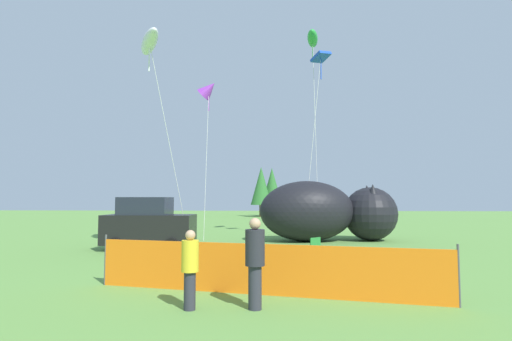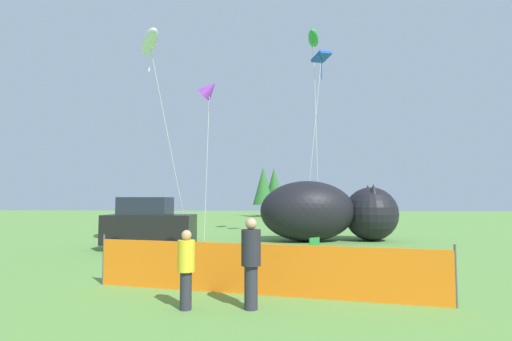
{
  "view_description": "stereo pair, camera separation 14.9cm",
  "coord_description": "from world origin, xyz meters",
  "px_view_note": "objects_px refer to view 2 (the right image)",
  "views": [
    {
      "loc": [
        1.53,
        -13.64,
        2.25
      ],
      "look_at": [
        0.43,
        4.31,
        3.51
      ],
      "focal_mm": 28.0,
      "sensor_mm": 36.0,
      "label": 1
    },
    {
      "loc": [
        1.68,
        -13.63,
        2.25
      ],
      "look_at": [
        0.43,
        4.31,
        3.51
      ],
      "focal_mm": 28.0,
      "sensor_mm": 36.0,
      "label": 2
    }
  ],
  "objects_px": {
    "parked_car": "(149,224)",
    "kite_purple_delta": "(210,90)",
    "kite_white_ghost": "(150,43)",
    "spectator_in_yellow_shirt": "(186,266)",
    "kite_green_fish": "(313,39)",
    "inflatable_cat": "(326,213)",
    "folding_chair": "(311,249)",
    "spectator_in_black_shirt": "(251,259)",
    "kite_blue_box": "(321,61)"
  },
  "relations": [
    {
      "from": "parked_car",
      "to": "kite_purple_delta",
      "type": "bearing_deg",
      "value": 71.83
    },
    {
      "from": "kite_white_ghost",
      "to": "spectator_in_yellow_shirt",
      "type": "bearing_deg",
      "value": -65.75
    },
    {
      "from": "spectator_in_yellow_shirt",
      "to": "kite_green_fish",
      "type": "relative_size",
      "value": 0.13
    },
    {
      "from": "parked_car",
      "to": "kite_white_ghost",
      "type": "bearing_deg",
      "value": -80.93
    },
    {
      "from": "inflatable_cat",
      "to": "folding_chair",
      "type": "bearing_deg",
      "value": -109.52
    },
    {
      "from": "parked_car",
      "to": "spectator_in_black_shirt",
      "type": "relative_size",
      "value": 2.1
    },
    {
      "from": "parked_car",
      "to": "spectator_in_black_shirt",
      "type": "distance_m",
      "value": 10.51
    },
    {
      "from": "folding_chair",
      "to": "kite_green_fish",
      "type": "distance_m",
      "value": 14.67
    },
    {
      "from": "spectator_in_yellow_shirt",
      "to": "kite_green_fish",
      "type": "xyz_separation_m",
      "value": [
        3.79,
        15.11,
        10.81
      ]
    },
    {
      "from": "inflatable_cat",
      "to": "spectator_in_black_shirt",
      "type": "xyz_separation_m",
      "value": [
        -2.89,
        -13.17,
        -0.46
      ]
    },
    {
      "from": "kite_blue_box",
      "to": "parked_car",
      "type": "bearing_deg",
      "value": -147.96
    },
    {
      "from": "spectator_in_yellow_shirt",
      "to": "kite_white_ghost",
      "type": "xyz_separation_m",
      "value": [
        -3.84,
        8.53,
        8.17
      ]
    },
    {
      "from": "folding_chair",
      "to": "spectator_in_black_shirt",
      "type": "height_order",
      "value": "spectator_in_black_shirt"
    },
    {
      "from": "folding_chair",
      "to": "spectator_in_yellow_shirt",
      "type": "height_order",
      "value": "spectator_in_yellow_shirt"
    },
    {
      "from": "spectator_in_black_shirt",
      "to": "kite_blue_box",
      "type": "xyz_separation_m",
      "value": [
        2.83,
        14.16,
        9.06
      ]
    },
    {
      "from": "inflatable_cat",
      "to": "kite_purple_delta",
      "type": "height_order",
      "value": "kite_purple_delta"
    },
    {
      "from": "inflatable_cat",
      "to": "kite_purple_delta",
      "type": "distance_m",
      "value": 9.72
    },
    {
      "from": "spectator_in_black_shirt",
      "to": "kite_white_ghost",
      "type": "bearing_deg",
      "value": 121.52
    },
    {
      "from": "spectator_in_black_shirt",
      "to": "parked_car",
      "type": "bearing_deg",
      "value": 120.14
    },
    {
      "from": "kite_white_ghost",
      "to": "kite_green_fish",
      "type": "bearing_deg",
      "value": 40.79
    },
    {
      "from": "spectator_in_yellow_shirt",
      "to": "spectator_in_black_shirt",
      "type": "distance_m",
      "value": 1.33
    },
    {
      "from": "inflatable_cat",
      "to": "kite_blue_box",
      "type": "xyz_separation_m",
      "value": [
        -0.06,
        1.0,
        8.61
      ]
    },
    {
      "from": "kite_green_fish",
      "to": "kite_blue_box",
      "type": "relative_size",
      "value": 1.15
    },
    {
      "from": "inflatable_cat",
      "to": "kite_blue_box",
      "type": "height_order",
      "value": "kite_blue_box"
    },
    {
      "from": "parked_car",
      "to": "kite_green_fish",
      "type": "relative_size",
      "value": 0.32
    },
    {
      "from": "kite_green_fish",
      "to": "spectator_in_black_shirt",
      "type": "bearing_deg",
      "value": -99.37
    },
    {
      "from": "spectator_in_yellow_shirt",
      "to": "spectator_in_black_shirt",
      "type": "bearing_deg",
      "value": 4.98
    },
    {
      "from": "folding_chair",
      "to": "spectator_in_yellow_shirt",
      "type": "bearing_deg",
      "value": 108.47
    },
    {
      "from": "inflatable_cat",
      "to": "kite_white_ghost",
      "type": "height_order",
      "value": "kite_white_ghost"
    },
    {
      "from": "inflatable_cat",
      "to": "kite_green_fish",
      "type": "xyz_separation_m",
      "value": [
        -0.42,
        1.83,
        10.22
      ]
    },
    {
      "from": "folding_chair",
      "to": "kite_blue_box",
      "type": "distance_m",
      "value": 12.94
    },
    {
      "from": "spectator_in_yellow_shirt",
      "to": "kite_green_fish",
      "type": "distance_m",
      "value": 18.96
    },
    {
      "from": "parked_car",
      "to": "kite_blue_box",
      "type": "height_order",
      "value": "kite_blue_box"
    },
    {
      "from": "parked_car",
      "to": "folding_chair",
      "type": "xyz_separation_m",
      "value": [
        6.87,
        -3.61,
        -0.55
      ]
    },
    {
      "from": "folding_chair",
      "to": "spectator_in_black_shirt",
      "type": "distance_m",
      "value": 5.72
    },
    {
      "from": "spectator_in_black_shirt",
      "to": "kite_white_ghost",
      "type": "height_order",
      "value": "kite_white_ghost"
    },
    {
      "from": "kite_white_ghost",
      "to": "kite_green_fish",
      "type": "xyz_separation_m",
      "value": [
        7.63,
        6.59,
        2.64
      ]
    },
    {
      "from": "parked_car",
      "to": "kite_purple_delta",
      "type": "height_order",
      "value": "kite_purple_delta"
    },
    {
      "from": "spectator_in_yellow_shirt",
      "to": "inflatable_cat",
      "type": "bearing_deg",
      "value": 72.4
    },
    {
      "from": "parked_car",
      "to": "kite_purple_delta",
      "type": "xyz_separation_m",
      "value": [
        1.66,
        5.27,
        7.47
      ]
    },
    {
      "from": "kite_blue_box",
      "to": "inflatable_cat",
      "type": "bearing_deg",
      "value": -86.67
    },
    {
      "from": "kite_green_fish",
      "to": "spectator_in_yellow_shirt",
      "type": "bearing_deg",
      "value": -104.09
    },
    {
      "from": "kite_purple_delta",
      "to": "parked_car",
      "type": "bearing_deg",
      "value": -107.49
    },
    {
      "from": "kite_white_ghost",
      "to": "kite_blue_box",
      "type": "height_order",
      "value": "kite_blue_box"
    },
    {
      "from": "parked_car",
      "to": "spectator_in_yellow_shirt",
      "type": "distance_m",
      "value": 10.02
    },
    {
      "from": "inflatable_cat",
      "to": "spectator_in_black_shirt",
      "type": "height_order",
      "value": "inflatable_cat"
    },
    {
      "from": "parked_car",
      "to": "kite_white_ghost",
      "type": "distance_m",
      "value": 7.96
    },
    {
      "from": "parked_car",
      "to": "spectator_in_yellow_shirt",
      "type": "bearing_deg",
      "value": -67.41
    },
    {
      "from": "spectator_in_black_shirt",
      "to": "kite_purple_delta",
      "type": "distance_m",
      "value": 16.63
    },
    {
      "from": "kite_white_ghost",
      "to": "kite_green_fish",
      "type": "height_order",
      "value": "kite_green_fish"
    }
  ]
}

